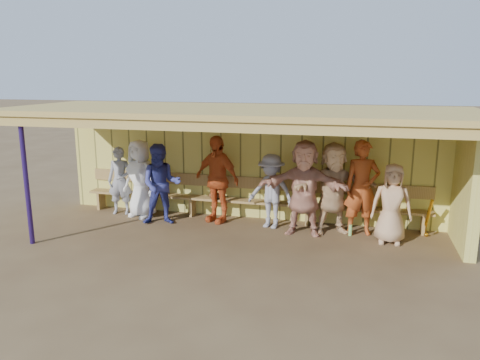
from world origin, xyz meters
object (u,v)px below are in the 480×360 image
at_px(player_g, 362,188).
at_px(player_extra, 304,188).
at_px(player_b, 140,179).
at_px(player_f, 333,188).
at_px(bench, 249,196).
at_px(player_d, 217,179).
at_px(player_a, 120,181).
at_px(player_e, 271,191).
at_px(player_h, 392,204).
at_px(player_c, 161,184).

xyz_separation_m(player_g, player_extra, (-1.10, -0.29, 0.00)).
bearing_deg(player_b, player_f, 17.36).
bearing_deg(bench, player_d, -154.31).
xyz_separation_m(player_a, player_e, (3.50, -0.12, 0.00)).
relative_size(player_g, player_extra, 1.00).
relative_size(player_a, player_d, 0.82).
xyz_separation_m(player_e, player_f, (1.25, -0.02, 0.15)).
relative_size(player_a, player_h, 1.01).
height_order(player_g, player_extra, player_extra).
relative_size(player_a, player_f, 0.84).
xyz_separation_m(player_e, player_g, (1.80, 0.04, 0.17)).
bearing_deg(player_h, player_c, 179.28).
distance_m(player_f, player_extra, 0.60).
distance_m(player_d, player_e, 1.23).
distance_m(player_f, bench, 1.92).
height_order(player_d, player_e, player_d).
bearing_deg(bench, player_c, -155.78).
xyz_separation_m(player_g, player_h, (0.55, -0.38, -0.18)).
distance_m(player_a, player_e, 3.50).
bearing_deg(player_h, player_extra, 176.15).
bearing_deg(player_d, player_a, -158.95).
distance_m(player_b, player_e, 2.95).
bearing_deg(player_g, player_b, 166.90).
bearing_deg(bench, player_e, -36.75).
distance_m(player_c, player_extra, 2.99).
relative_size(player_b, player_g, 0.92).
relative_size(player_g, bench, 0.25).
height_order(player_e, player_extra, player_extra).
relative_size(player_b, player_extra, 0.92).
bearing_deg(player_d, player_b, -155.66).
xyz_separation_m(player_b, player_h, (5.30, -0.36, -0.11)).
xyz_separation_m(player_f, player_h, (1.10, -0.32, -0.16)).
height_order(player_a, player_h, player_a).
bearing_deg(player_a, player_g, -11.98).
height_order(player_a, player_c, player_c).
distance_m(player_d, player_g, 3.01).
bearing_deg(player_extra, player_a, 174.61).
bearing_deg(player_f, player_a, 155.30).
bearing_deg(player_b, player_d, 21.24).
xyz_separation_m(player_e, player_extra, (0.70, -0.25, 0.17)).
xyz_separation_m(player_c, player_h, (4.64, 0.00, -0.10)).
relative_size(player_c, player_g, 0.91).
height_order(player_f, player_h, player_f).
distance_m(player_d, bench, 0.81).
bearing_deg(player_e, player_extra, -5.74).
bearing_deg(player_f, bench, 143.21).
xyz_separation_m(player_g, bench, (-2.38, 0.39, -0.41)).
bearing_deg(player_f, player_c, 162.22).
relative_size(player_a, player_e, 1.00).
xyz_separation_m(player_a, player_c, (1.21, -0.47, 0.09)).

